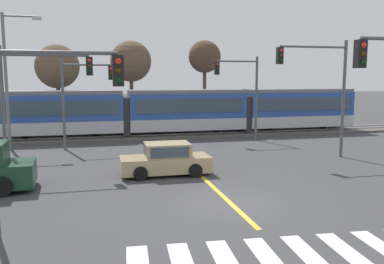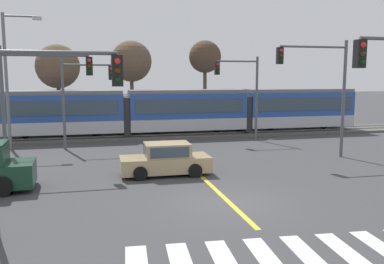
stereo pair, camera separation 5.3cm
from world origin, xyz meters
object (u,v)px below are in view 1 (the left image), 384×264
traffic_light_mid_right (323,80)px  street_lamp_west (10,72)px  light_rail_tram (187,110)px  bare_tree_west (57,67)px  traffic_light_near_left (39,106)px  bare_tree_east (131,62)px  traffic_light_far_right (243,85)px  traffic_light_mid_left (35,89)px  bare_tree_far_east (205,58)px  traffic_light_far_left (81,89)px  sedan_crossing (166,160)px

traffic_light_mid_right → street_lamp_west: 19.01m
light_rail_tram → bare_tree_west: 11.02m
street_lamp_west → traffic_light_near_left: bearing=-76.9°
bare_tree_west → bare_tree_east: (5.99, 1.09, 0.49)m
traffic_light_far_right → traffic_light_mid_right: bearing=-73.4°
light_rail_tram → traffic_light_near_left: 20.80m
traffic_light_mid_left → bare_tree_west: bare_tree_west is taller
light_rail_tram → street_lamp_west: street_lamp_west is taller
bare_tree_west → bare_tree_far_east: 12.54m
traffic_light_mid_right → bare_tree_far_east: size_ratio=0.85×
traffic_light_mid_right → street_lamp_west: (-17.57, 7.24, 0.47)m
traffic_light_far_left → bare_tree_far_east: (10.48, 8.64, 2.48)m
light_rail_tram → bare_tree_west: bearing=159.7°
light_rail_tram → sedan_crossing: size_ratio=6.66×
traffic_light_far_left → traffic_light_near_left: size_ratio=1.02×
traffic_light_mid_right → traffic_light_far_right: size_ratio=1.10×
bare_tree_east → sedan_crossing: bearing=-89.8°
sedan_crossing → street_lamp_west: street_lamp_west is taller
traffic_light_far_left → bare_tree_east: 10.01m
traffic_light_mid_left → traffic_light_far_left: 6.48m
sedan_crossing → traffic_light_far_right: bearing=51.4°
traffic_light_mid_left → traffic_light_near_left: bearing=-81.7°
street_lamp_west → sedan_crossing: bearing=-47.6°
traffic_light_near_left → bare_tree_far_east: size_ratio=0.73×
light_rail_tram → bare_tree_far_east: (2.64, 4.44, 4.25)m
traffic_light_far_left → bare_tree_far_east: 13.81m
street_lamp_west → traffic_light_mid_left: bearing=-71.4°
traffic_light_far_left → traffic_light_far_right: 11.20m
traffic_light_far_left → bare_tree_west: size_ratio=0.81×
traffic_light_far_left → bare_tree_west: (-2.00, 7.85, 1.58)m
traffic_light_far_left → street_lamp_west: (-4.31, 0.98, 1.06)m
street_lamp_west → bare_tree_east: street_lamp_west is taller
sedan_crossing → traffic_light_far_left: bearing=116.3°
light_rail_tram → traffic_light_far_left: (-7.84, -4.21, 1.77)m
traffic_light_far_right → bare_tree_west: bearing=151.8°
traffic_light_near_left → street_lamp_west: 16.14m
sedan_crossing → street_lamp_west: bearing=132.4°
street_lamp_west → bare_tree_east: bearing=43.8°
bare_tree_far_east → traffic_light_near_left: bearing=-115.5°
sedan_crossing → traffic_light_mid_left: 7.08m
traffic_light_near_left → traffic_light_far_left: bearing=87.5°
light_rail_tram → traffic_light_near_left: (-8.49, -18.91, 1.74)m
traffic_light_far_left → traffic_light_near_left: traffic_light_far_left is taller
traffic_light_mid_left → traffic_light_mid_right: 15.17m
traffic_light_mid_right → bare_tree_far_east: bare_tree_far_east is taller
traffic_light_near_left → bare_tree_far_east: (11.13, 23.34, 2.51)m
bare_tree_west → bare_tree_far_east: bearing=3.6°
light_rail_tram → traffic_light_mid_right: bearing=-62.6°
sedan_crossing → traffic_light_far_left: 9.62m
light_rail_tram → traffic_light_mid_left: 14.38m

